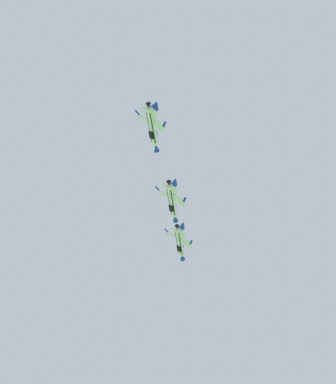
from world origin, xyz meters
The scene contains 3 objects.
fighter_jet_lead centered at (45.60, 134.97, 131.49)m, with size 9.23×15.31×6.15m.
fighter_jet_left_wing centered at (37.73, 114.71, 127.97)m, with size 9.28×15.31×6.00m.
fighter_jet_right_wing centered at (26.84, 93.80, 132.49)m, with size 9.07×15.31×6.62m.
Camera 1 is at (4.75, -7.03, 1.56)m, focal length 59.11 mm.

